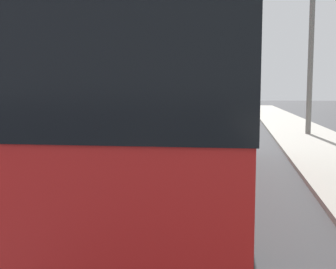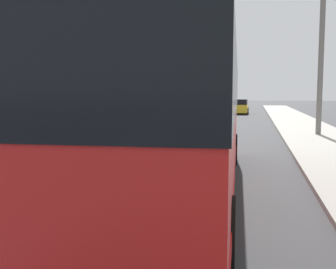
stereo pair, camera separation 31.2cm
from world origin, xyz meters
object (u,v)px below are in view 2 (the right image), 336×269
Objects in this scene: car_far_distant at (185,110)px; coach_bus at (181,109)px; car_oncoming at (240,107)px; utility_pole at (321,66)px; car_side_street at (199,106)px.

coach_bus is at bearing 5.30° from car_far_distant.
car_oncoming reaches higher than car_far_distant.
coach_bus is 2.79× the size of car_far_distant.
utility_pole is at bearing 30.62° from car_far_distant.
coach_bus is 14.34m from utility_pole.
coach_bus reaches higher than car_side_street.
car_far_distant is 0.61× the size of utility_pole.
utility_pole is at bearing -22.49° from coach_bus.
car_far_distant is 16.78m from utility_pole.
car_far_distant is at bearing 34.70° from utility_pole.
car_oncoming is at bearing 12.45° from utility_pole.
coach_bus is at bearing 159.65° from utility_pole.
car_far_distant is (26.92, 4.45, -1.28)m from coach_bus.
car_side_street is (2.08, 4.64, -0.02)m from car_oncoming.
car_oncoming is at bearing 147.07° from car_far_distant.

